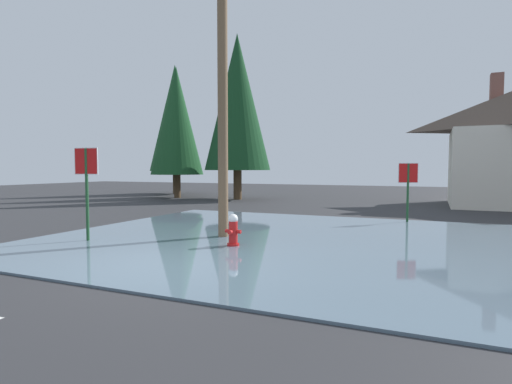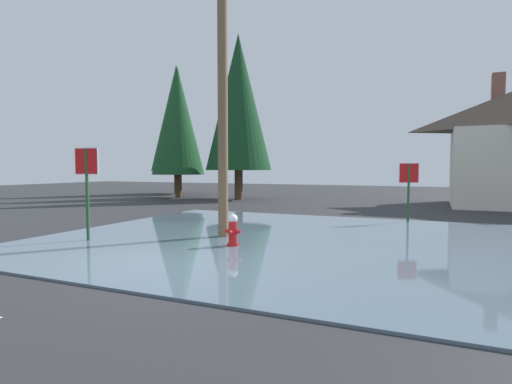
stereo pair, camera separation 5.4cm
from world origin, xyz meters
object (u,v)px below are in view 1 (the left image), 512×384
object	(u,v)px
pine_tree_mid_left	(177,121)
pine_tree_short_left	(237,102)
fire_hydrant	(233,231)
utility_pole	(223,84)
stop_sign_far	(408,180)
stop_sign_near	(87,175)
pine_tree_tall_left	(175,118)

from	to	relation	value
pine_tree_mid_left	pine_tree_short_left	world-z (taller)	pine_tree_short_left
fire_hydrant	utility_pole	world-z (taller)	utility_pole
fire_hydrant	stop_sign_far	xyz separation A→B (m)	(3.68, 6.48, 1.11)
stop_sign_near	pine_tree_tall_left	distance (m)	20.84
pine_tree_tall_left	pine_tree_mid_left	bearing A→B (deg)	-54.34
fire_hydrant	pine_tree_mid_left	xyz separation A→B (m)	(-11.00, 13.67, 4.63)
stop_sign_near	fire_hydrant	size ratio (longest dim) A/B	3.00
fire_hydrant	stop_sign_near	bearing A→B (deg)	-166.86
stop_sign_near	stop_sign_far	bearing A→B (deg)	44.43
fire_hydrant	pine_tree_short_left	world-z (taller)	pine_tree_short_left
pine_tree_tall_left	pine_tree_short_left	xyz separation A→B (m)	(6.78, -3.18, 0.30)
utility_pole	pine_tree_short_left	xyz separation A→B (m)	(-5.85, 12.85, 1.75)
stop_sign_near	pine_tree_short_left	world-z (taller)	pine_tree_short_left
fire_hydrant	utility_pole	distance (m)	4.10
utility_pole	pine_tree_tall_left	world-z (taller)	pine_tree_tall_left
stop_sign_near	stop_sign_far	distance (m)	10.55
fire_hydrant	pine_tree_mid_left	bearing A→B (deg)	128.83
stop_sign_far	pine_tree_short_left	size ratio (longest dim) A/B	0.21
stop_sign_near	utility_pole	size ratio (longest dim) A/B	0.31
pine_tree_short_left	pine_tree_mid_left	bearing A→B (deg)	-176.02
pine_tree_tall_left	pine_tree_short_left	bearing A→B (deg)	-25.18
utility_pole	pine_tree_tall_left	distance (m)	20.46
stop_sign_near	pine_tree_tall_left	xyz separation A→B (m)	(-9.65, 18.05, 3.93)
stop_sign_far	pine_tree_tall_left	world-z (taller)	pine_tree_tall_left
stop_sign_far	pine_tree_mid_left	size ratio (longest dim) A/B	0.25
stop_sign_far	fire_hydrant	bearing A→B (deg)	-119.58
utility_pole	stop_sign_far	size ratio (longest dim) A/B	3.81
stop_sign_far	pine_tree_mid_left	world-z (taller)	pine_tree_mid_left
stop_sign_near	fire_hydrant	bearing A→B (deg)	13.14
pine_tree_tall_left	pine_tree_short_left	distance (m)	7.49
stop_sign_near	pine_tree_tall_left	bearing A→B (deg)	118.13
fire_hydrant	pine_tree_short_left	distance (m)	16.48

